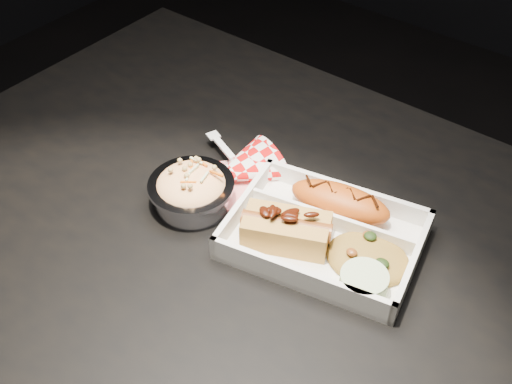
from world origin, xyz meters
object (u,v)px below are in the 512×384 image
(fried_pastry, at_px, (340,202))
(foil_coleslaw_cup, at_px, (191,189))
(dining_table, at_px, (275,284))
(hotdog, at_px, (286,228))
(food_tray, at_px, (324,238))
(napkin_fork, at_px, (241,170))

(fried_pastry, distance_m, foil_coleslaw_cup, 0.21)
(dining_table, height_order, hotdog, hotdog)
(hotdog, height_order, foil_coleslaw_cup, same)
(food_tray, relative_size, foil_coleslaw_cup, 2.30)
(foil_coleslaw_cup, bearing_deg, dining_table, 5.81)
(hotdog, bearing_deg, foil_coleslaw_cup, 162.10)
(foil_coleslaw_cup, distance_m, napkin_fork, 0.09)
(food_tray, distance_m, hotdog, 0.06)
(fried_pastry, height_order, napkin_fork, napkin_fork)
(food_tray, height_order, hotdog, hotdog)
(napkin_fork, bearing_deg, dining_table, -8.85)
(foil_coleslaw_cup, xyz_separation_m, napkin_fork, (0.02, 0.09, -0.01))
(food_tray, relative_size, napkin_fork, 1.60)
(fried_pastry, relative_size, hotdog, 1.13)
(fried_pastry, height_order, hotdog, hotdog)
(hotdog, bearing_deg, dining_table, 167.10)
(foil_coleslaw_cup, bearing_deg, food_tray, 15.32)
(hotdog, xyz_separation_m, foil_coleslaw_cup, (-0.15, -0.02, -0.00))
(hotdog, bearing_deg, food_tray, 18.54)
(food_tray, xyz_separation_m, fried_pastry, (-0.01, 0.05, 0.02))
(dining_table, height_order, napkin_fork, napkin_fork)
(dining_table, xyz_separation_m, hotdog, (0.01, 0.00, 0.12))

